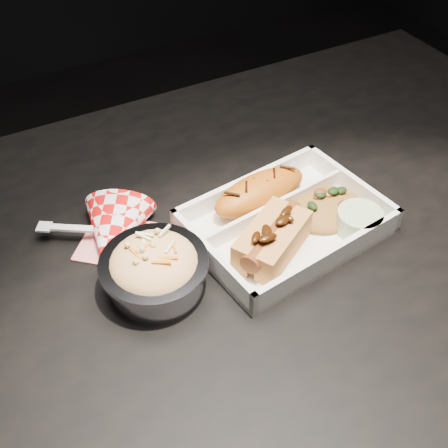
{
  "coord_description": "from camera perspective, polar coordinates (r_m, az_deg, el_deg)",
  "views": [
    {
      "loc": [
        -0.29,
        -0.45,
        1.28
      ],
      "look_at": [
        -0.05,
        -0.01,
        0.81
      ],
      "focal_mm": 45.0,
      "sensor_mm": 36.0,
      "label": 1
    }
  ],
  "objects": [
    {
      "name": "napkin_fork",
      "position": [
        0.75,
        -11.27,
        -0.86
      ],
      "size": [
        0.17,
        0.15,
        0.1
      ],
      "rotation": [
        0.0,
        0.0,
        -0.57
      ],
      "color": "red",
      "rests_on": "dining_table"
    },
    {
      "name": "dining_table",
      "position": [
        0.82,
        3.02,
        -5.89
      ],
      "size": [
        1.2,
        0.8,
        0.75
      ],
      "color": "black",
      "rests_on": "ground"
    },
    {
      "name": "cupcake_liner",
      "position": [
        0.76,
        13.55,
        0.28
      ],
      "size": [
        0.06,
        0.06,
        0.03
      ],
      "primitive_type": "cylinder",
      "color": "#AEC696",
      "rests_on": "food_tray"
    },
    {
      "name": "food_tray",
      "position": [
        0.76,
        6.18,
        -0.05
      ],
      "size": [
        0.27,
        0.21,
        0.04
      ],
      "rotation": [
        0.0,
        0.0,
        0.13
      ],
      "color": "silver",
      "rests_on": "dining_table"
    },
    {
      "name": "foil_coleslaw_cup",
      "position": [
        0.67,
        -7.08,
        -4.48
      ],
      "size": [
        0.13,
        0.13,
        0.07
      ],
      "color": "silver",
      "rests_on": "dining_table"
    },
    {
      "name": "fried_pastry",
      "position": [
        0.78,
        3.66,
        3.3
      ],
      "size": [
        0.15,
        0.08,
        0.05
      ],
      "primitive_type": "ellipsoid",
      "rotation": [
        0.0,
        0.0,
        0.13
      ],
      "color": "#BA5C12",
      "rests_on": "food_tray"
    },
    {
      "name": "fried_rice_mound",
      "position": [
        0.78,
        10.46,
        2.09
      ],
      "size": [
        0.12,
        0.1,
        0.03
      ],
      "primitive_type": "ellipsoid",
      "rotation": [
        0.0,
        0.0,
        0.13
      ],
      "color": "#A26B2F",
      "rests_on": "food_tray"
    },
    {
      "name": "hotdog",
      "position": [
        0.71,
        4.93,
        -1.4
      ],
      "size": [
        0.12,
        0.11,
        0.06
      ],
      "rotation": [
        0.0,
        0.0,
        0.53
      ],
      "color": "#C98644",
      "rests_on": "food_tray"
    }
  ]
}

